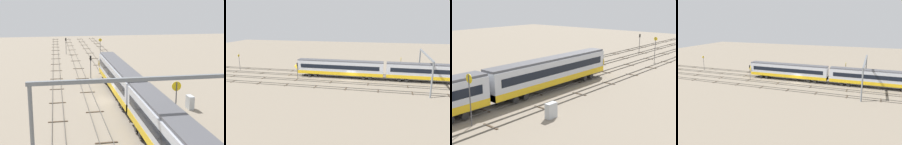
{
  "view_description": "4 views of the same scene",
  "coord_description": "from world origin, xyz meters",
  "views": [
    {
      "loc": [
        -44.98,
        7.28,
        14.26
      ],
      "look_at": [
        6.65,
        -1.94,
        2.78
      ],
      "focal_mm": 51.06,
      "sensor_mm": 36.0,
      "label": 1
    },
    {
      "loc": [
        -8.86,
        57.24,
        16.6
      ],
      "look_at": [
        3.54,
        -0.32,
        1.98
      ],
      "focal_mm": 35.77,
      "sensor_mm": 36.0,
      "label": 2
    },
    {
      "loc": [
        -31.3,
        -34.08,
        13.49
      ],
      "look_at": [
        6.03,
        -2.64,
        2.2
      ],
      "focal_mm": 50.52,
      "sensor_mm": 36.0,
      "label": 3
    },
    {
      "loc": [
        -20.62,
        61.36,
        18.27
      ],
      "look_at": [
        2.13,
        -0.32,
        2.86
      ],
      "focal_mm": 37.08,
      "sensor_mm": 36.0,
      "label": 4
    }
  ],
  "objects": [
    {
      "name": "ground_plane",
      "position": [
        0.0,
        0.0,
        0.0
      ],
      "size": [
        190.99,
        190.99,
        0.0
      ],
      "primitive_type": "plane",
      "color": "gray"
    },
    {
      "name": "track_with_train",
      "position": [
        0.0,
        -2.44,
        0.07
      ],
      "size": [
        174.99,
        2.4,
        0.16
      ],
      "color": "#59544C",
      "rests_on": "ground"
    },
    {
      "name": "track_second_far",
      "position": [
        0.0,
        7.33,
        0.07
      ],
      "size": [
        174.99,
        2.4,
        0.16
      ],
      "color": "#59544C",
      "rests_on": "ground"
    },
    {
      "name": "relay_cabinet",
      "position": [
        -5.74,
        -10.6,
        0.93
      ],
      "size": [
        1.47,
        0.72,
        1.85
      ],
      "color": "#B2B7BC",
      "rests_on": "ground"
    },
    {
      "name": "overhead_gantry",
      "position": [
        -18.58,
        -0.02,
        6.06
      ],
      "size": [
        0.4,
        19.76,
        7.86
      ],
      "color": "slate",
      "rests_on": "ground"
    },
    {
      "name": "track_middle",
      "position": [
        0.0,
        2.44,
        0.07
      ],
      "size": [
        174.99,
        2.4,
        0.16
      ],
      "color": "#59544C",
      "rests_on": "ground"
    },
    {
      "name": "speed_sign_mid_trackside",
      "position": [
        -13.11,
        -5.59,
        3.9
      ],
      "size": [
        0.14,
        1.06,
        5.89
      ],
      "color": "#4C4C51",
      "rests_on": "ground"
    },
    {
      "name": "track_near_foreground",
      "position": [
        0.0,
        -7.33,
        0.07
      ],
      "size": [
        174.99,
        2.4,
        0.16
      ],
      "color": "#59544C",
      "rests_on": "ground"
    },
    {
      "name": "signal_light_trackside_departure",
      "position": [
        14.87,
        0.77,
        2.89
      ],
      "size": [
        0.31,
        0.32,
        4.4
      ],
      "color": "#4C4C51",
      "rests_on": "ground"
    },
    {
      "name": "speed_sign_near_foreground",
      "position": [
        36.48,
        -4.16,
        3.35
      ],
      "size": [
        0.14,
        0.83,
        5.3
      ],
      "color": "#4C4C51",
      "rests_on": "ground"
    }
  ]
}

